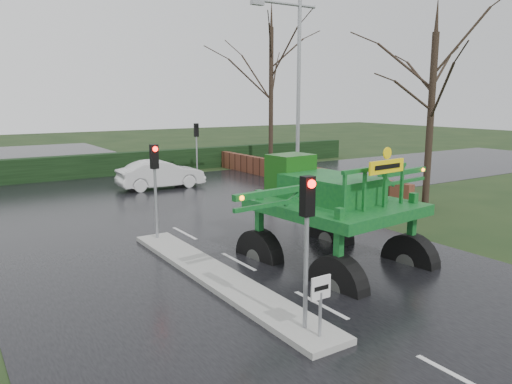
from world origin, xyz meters
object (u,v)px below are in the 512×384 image
keep_left_sign (321,297)px  white_sedan (161,188)px  crop_sprayer (334,207)px  traffic_signal_far (196,138)px  street_light_right (294,81)px  traffic_signal_mid (155,171)px  traffic_signal_near (307,220)px

keep_left_sign → white_sedan: 19.70m
keep_left_sign → crop_sprayer: 3.58m
keep_left_sign → traffic_signal_far: bearing=70.1°
street_light_right → crop_sprayer: street_light_right is taller
keep_left_sign → white_sedan: bearing=77.2°
traffic_signal_mid → traffic_signal_far: 14.75m
keep_left_sign → crop_sprayer: size_ratio=0.16×
traffic_signal_far → street_light_right: bearing=101.9°
traffic_signal_far → white_sedan: 4.90m
traffic_signal_near → crop_sprayer: (2.42, 1.87, -0.36)m
traffic_signal_mid → white_sedan: (4.36, 10.19, -2.59)m
traffic_signal_far → street_light_right: (1.69, -8.01, 3.40)m
street_light_right → traffic_signal_near: bearing=-126.1°
crop_sprayer → white_sedan: bearing=77.5°
keep_left_sign → white_sedan: (4.36, 19.18, -1.06)m
traffic_signal_mid → traffic_signal_near: bearing=-90.0°
traffic_signal_far → street_light_right: size_ratio=0.35×
traffic_signal_mid → crop_sprayer: (2.42, -6.63, -0.36)m
keep_left_sign → street_light_right: street_light_right is taller
crop_sprayer → street_light_right: bearing=51.6°
traffic_signal_near → crop_sprayer: bearing=37.7°
traffic_signal_far → crop_sprayer: bearing=74.3°
street_light_right → crop_sprayer: (-7.07, -11.14, -3.76)m
street_light_right → white_sedan: bearing=132.1°
crop_sprayer → white_sedan: (1.93, 16.82, -2.23)m
traffic_signal_near → traffic_signal_mid: size_ratio=1.00×
keep_left_sign → traffic_signal_mid: (0.00, 8.99, 1.53)m
traffic_signal_mid → keep_left_sign: bearing=-90.0°
keep_left_sign → traffic_signal_mid: traffic_signal_mid is taller
keep_left_sign → traffic_signal_near: traffic_signal_near is taller
traffic_signal_near → traffic_signal_far: bearing=69.6°
white_sedan → street_light_right: bearing=-135.5°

